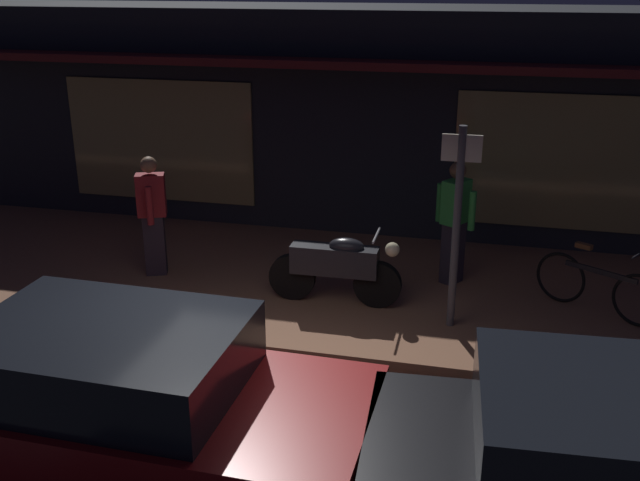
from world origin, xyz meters
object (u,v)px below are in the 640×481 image
(motorcycle, at_px, (337,266))
(person_bystander, at_px, (455,220))
(parked_car_near, at_px, (124,404))
(bicycle_parked, at_px, (598,286))
(sign_post, at_px, (457,217))
(person_photographer, at_px, (153,213))

(motorcycle, distance_m, person_bystander, 1.75)
(person_bystander, bearing_deg, parked_car_near, -117.84)
(bicycle_parked, relative_size, parked_car_near, 0.35)
(motorcycle, xyz_separation_m, person_bystander, (1.37, 1.02, 0.38))
(sign_post, bearing_deg, motorcycle, 168.48)
(bicycle_parked, relative_size, person_bystander, 0.86)
(person_bystander, relative_size, parked_car_near, 0.40)
(person_photographer, distance_m, person_bystander, 4.08)
(parked_car_near, bearing_deg, person_photographer, 112.18)
(motorcycle, relative_size, person_photographer, 1.02)
(person_bystander, height_order, sign_post, sign_post)
(person_bystander, xyz_separation_m, parked_car_near, (-2.42, -4.59, -0.32))
(bicycle_parked, height_order, parked_car_near, parked_car_near)
(bicycle_parked, bearing_deg, person_photographer, -179.14)
(sign_post, xyz_separation_m, parked_car_near, (-2.51, -3.27, -0.81))
(person_bystander, bearing_deg, sign_post, -86.36)
(person_photographer, relative_size, sign_post, 0.70)
(person_photographer, bearing_deg, bicycle_parked, 0.86)
(motorcycle, xyz_separation_m, parked_car_near, (-1.06, -3.56, 0.06))
(person_bystander, height_order, parked_car_near, person_bystander)
(motorcycle, relative_size, person_bystander, 1.02)
(bicycle_parked, xyz_separation_m, sign_post, (-1.72, -0.74, 1.00))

